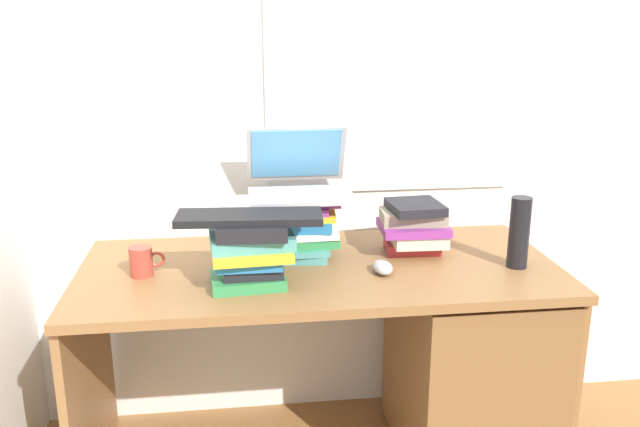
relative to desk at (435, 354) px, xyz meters
The scene contains 10 objects.
wall_back 1.07m from the desk, 132.69° to the left, with size 6.00×0.06×2.60m.
desk is the anchor object (origin of this frame).
book_stack_tall 0.62m from the desk, 165.64° to the left, with size 0.25×0.19×0.20m.
book_stack_keyboard_riser 0.75m from the desk, behind, with size 0.25×0.21×0.20m.
book_stack_side 0.44m from the desk, 117.98° to the left, with size 0.22×0.20×0.18m.
laptop 0.75m from the desk, 157.76° to the left, with size 0.33×0.32×0.21m.
keyboard 0.82m from the desk, behind, with size 0.42×0.14×0.02m, color black.
computer_mouse 0.41m from the desk, 162.92° to the right, with size 0.06×0.10×0.04m, color #A5A8AD.
mug 1.01m from the desk, behind, with size 0.11×0.07×0.09m.
water_bottle 0.50m from the desk, 15.36° to the right, with size 0.06×0.06×0.23m, color black.
Camera 1 is at (-0.25, -2.00, 1.48)m, focal length 37.65 mm.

